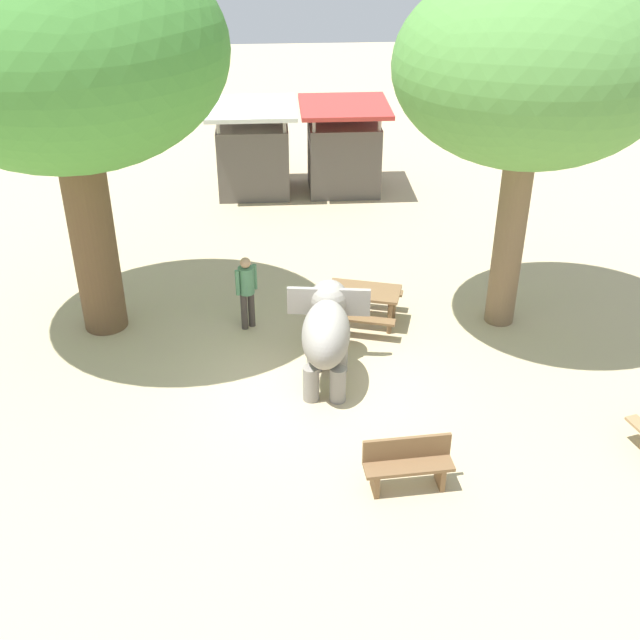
{
  "coord_description": "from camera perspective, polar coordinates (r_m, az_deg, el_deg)",
  "views": [
    {
      "loc": [
        -0.82,
        -12.15,
        8.7
      ],
      "look_at": [
        0.04,
        0.98,
        0.8
      ],
      "focal_mm": 44.35,
      "sensor_mm": 36.0,
      "label": 1
    }
  ],
  "objects": [
    {
      "name": "picnic_table_near",
      "position": [
        16.56,
        3.18,
        1.59
      ],
      "size": [
        1.85,
        1.83,
        0.78
      ],
      "rotation": [
        0.0,
        0.0,
        2.86
      ],
      "color": "brown",
      "rests_on": "ground_plane"
    },
    {
      "name": "shade_tree_main",
      "position": [
        15.31,
        -18.04,
        17.66
      ],
      "size": [
        5.89,
        5.4,
        7.71
      ],
      "color": "brown",
      "rests_on": "ground_plane"
    },
    {
      "name": "elephant",
      "position": [
        14.56,
        0.49,
        -0.73
      ],
      "size": [
        1.59,
        2.38,
        1.64
      ],
      "rotation": [
        0.0,
        0.0,
        1.45
      ],
      "color": "gray",
      "rests_on": "ground_plane"
    },
    {
      "name": "market_stall_white",
      "position": [
        23.19,
        -4.84,
        11.85
      ],
      "size": [
        2.5,
        2.5,
        2.52
      ],
      "color": "#59514C",
      "rests_on": "ground_plane"
    },
    {
      "name": "ground_plane",
      "position": [
        14.96,
        0.08,
        -4.56
      ],
      "size": [
        60.0,
        60.0,
        0.0
      ],
      "primitive_type": "plane",
      "color": "tan"
    },
    {
      "name": "shade_tree_secondary",
      "position": [
        15.39,
        15.07,
        17.07
      ],
      "size": [
        5.1,
        4.67,
        7.12
      ],
      "color": "brown",
      "rests_on": "ground_plane"
    },
    {
      "name": "wooden_bench",
      "position": [
        12.56,
        6.35,
        -10.18
      ],
      "size": [
        1.43,
        0.51,
        0.88
      ],
      "rotation": [
        0.0,
        0.0,
        3.22
      ],
      "color": "brown",
      "rests_on": "ground_plane"
    },
    {
      "name": "person_handler",
      "position": [
        16.26,
        -5.32,
        2.36
      ],
      "size": [
        0.44,
        0.33,
        1.62
      ],
      "rotation": [
        0.0,
        0.0,
        -0.97
      ],
      "color": "#3F3833",
      "rests_on": "ground_plane"
    },
    {
      "name": "market_stall_red",
      "position": [
        23.28,
        1.72,
        12.02
      ],
      "size": [
        2.5,
        2.5,
        2.52
      ],
      "color": "#59514C",
      "rests_on": "ground_plane"
    }
  ]
}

